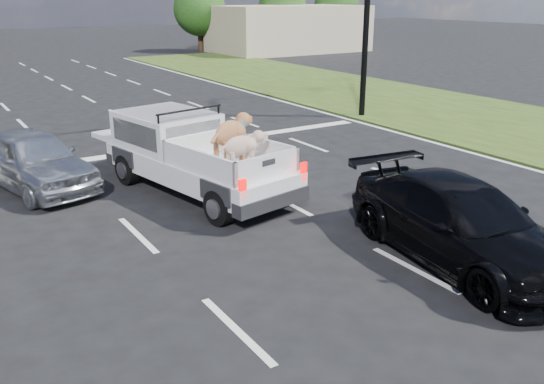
{
  "coord_description": "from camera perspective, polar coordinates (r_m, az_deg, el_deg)",
  "views": [
    {
      "loc": [
        -5.09,
        -6.21,
        4.49
      ],
      "look_at": [
        0.11,
        2.0,
        1.13
      ],
      "focal_mm": 38.0,
      "sensor_mm": 36.0,
      "label": 1
    }
  ],
  "objects": [
    {
      "name": "tree_far_f",
      "position": [
        56.45,
        6.38,
        17.72
      ],
      "size": [
        4.2,
        4.2,
        5.4
      ],
      "color": "#332114",
      "rests_on": "ground"
    },
    {
      "name": "tree_far_e",
      "position": [
        52.93,
        1.03,
        17.75
      ],
      "size": [
        4.2,
        4.2,
        5.4
      ],
      "color": "#332114",
      "rests_on": "ground"
    },
    {
      "name": "building_right",
      "position": [
        48.56,
        1.67,
        15.87
      ],
      "size": [
        12.0,
        7.0,
        3.6
      ],
      "primitive_type": "cube",
      "color": "tan",
      "rests_on": "ground"
    },
    {
      "name": "silver_sedan",
      "position": [
        15.01,
        -22.61,
        3.0
      ],
      "size": [
        2.64,
        4.49,
        1.43
      ],
      "primitive_type": "imported",
      "rotation": [
        0.0,
        0.0,
        0.24
      ],
      "color": "silver",
      "rests_on": "ground"
    },
    {
      "name": "tree_far_d",
      "position": [
        49.0,
        -7.19,
        17.51
      ],
      "size": [
        4.2,
        4.2,
        5.4
      ],
      "color": "#332114",
      "rests_on": "ground"
    },
    {
      "name": "black_coupe",
      "position": [
        10.6,
        18.18,
        -2.9
      ],
      "size": [
        2.58,
        5.06,
        1.41
      ],
      "primitive_type": "imported",
      "rotation": [
        0.0,
        0.0,
        -0.13
      ],
      "color": "black",
      "rests_on": "ground"
    },
    {
      "name": "grass_shoulder_right",
      "position": [
        22.27,
        23.25,
        5.96
      ],
      "size": [
        8.0,
        60.0,
        0.06
      ],
      "primitive_type": "cube",
      "color": "#243F13",
      "rests_on": "ground"
    },
    {
      "name": "ground",
      "position": [
        9.2,
        6.19,
        -10.29
      ],
      "size": [
        160.0,
        160.0,
        0.0
      ],
      "primitive_type": "plane",
      "color": "black",
      "rests_on": "ground"
    },
    {
      "name": "road_markings",
      "position": [
        14.46,
        -10.1,
        0.68
      ],
      "size": [
        17.75,
        60.0,
        0.01
      ],
      "color": "silver",
      "rests_on": "ground"
    },
    {
      "name": "pickup_truck",
      "position": [
        13.64,
        -7.79,
        3.81
      ],
      "size": [
        2.86,
        5.57,
        1.99
      ],
      "rotation": [
        0.0,
        0.0,
        0.19
      ],
      "color": "black",
      "rests_on": "ground"
    }
  ]
}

